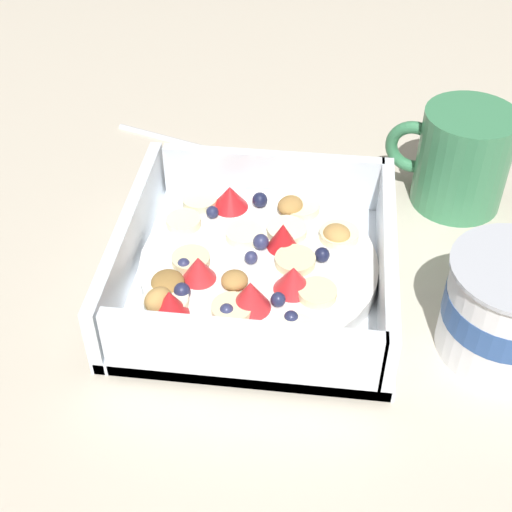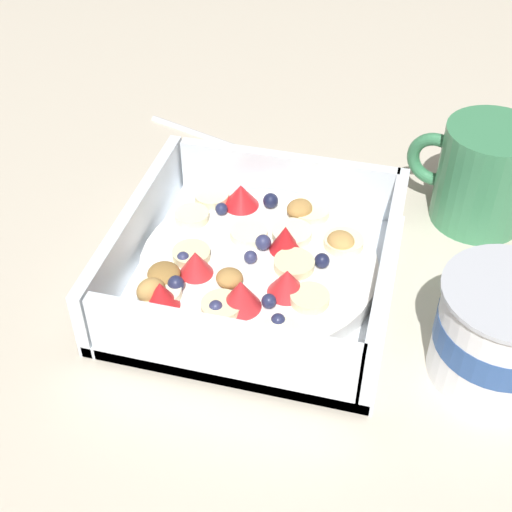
% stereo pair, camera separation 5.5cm
% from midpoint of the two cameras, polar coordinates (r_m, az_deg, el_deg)
% --- Properties ---
extents(ground_plane, '(2.40, 2.40, 0.00)m').
position_cam_midpoint_polar(ground_plane, '(0.57, 2.75, -3.11)').
color(ground_plane, beige).
extents(fruit_bowl, '(0.21, 0.21, 0.06)m').
position_cam_midpoint_polar(fruit_bowl, '(0.56, 2.71, -0.94)').
color(fruit_bowl, white).
rests_on(fruit_bowl, ground).
extents(spoon, '(0.07, 0.17, 0.01)m').
position_cam_midpoint_polar(spoon, '(0.72, 1.75, 8.35)').
color(spoon, silver).
rests_on(spoon, ground).
extents(yogurt_cup, '(0.09, 0.09, 0.08)m').
position_cam_midpoint_polar(yogurt_cup, '(0.52, 21.77, -5.76)').
color(yogurt_cup, white).
rests_on(yogurt_cup, ground).
extents(coffee_mug, '(0.08, 0.11, 0.09)m').
position_cam_midpoint_polar(coffee_mug, '(0.65, 19.90, 5.97)').
color(coffee_mug, '#3D8456').
rests_on(coffee_mug, ground).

